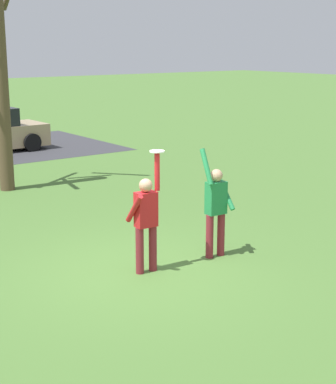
{
  "coord_description": "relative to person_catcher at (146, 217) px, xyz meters",
  "views": [
    {
      "loc": [
        -5.59,
        -8.24,
        3.83
      ],
      "look_at": [
        0.79,
        0.26,
        1.24
      ],
      "focal_mm": 56.93,
      "sensor_mm": 36.0,
      "label": 1
    }
  ],
  "objects": [
    {
      "name": "person_catcher",
      "position": [
        0.0,
        0.0,
        0.0
      ],
      "size": [
        0.55,
        0.49,
        2.08
      ],
      "rotation": [
        0.0,
        0.0,
        -0.08
      ],
      "color": "maroon",
      "rests_on": "ground_plane"
    },
    {
      "name": "frisbee_disc",
      "position": [
        0.22,
        -0.02,
        1.11
      ],
      "size": [
        0.25,
        0.25,
        0.02
      ],
      "primitive_type": "cylinder",
      "color": "white",
      "rests_on": "person_catcher"
    },
    {
      "name": "ground_plane",
      "position": [
        -0.05,
        0.1,
        -0.98
      ],
      "size": [
        120.0,
        120.0,
        0.0
      ],
      "primitive_type": "plane",
      "color": "#4C7533"
    },
    {
      "name": "person_defender",
      "position": [
        1.47,
        -0.12,
        -0.0
      ],
      "size": [
        0.56,
        0.49,
        2.04
      ],
      "rotation": [
        0.0,
        0.0,
        3.06
      ],
      "color": "maroon",
      "rests_on": "ground_plane"
    }
  ]
}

